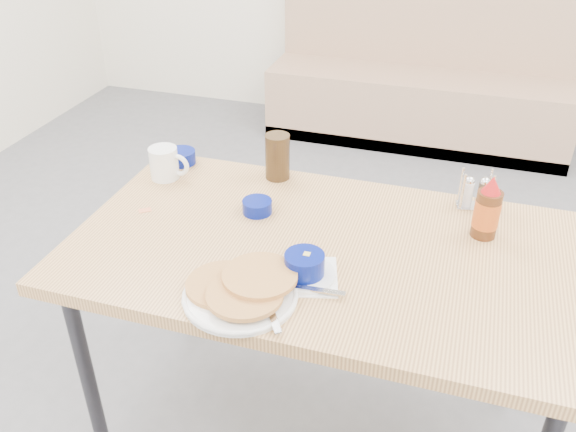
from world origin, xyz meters
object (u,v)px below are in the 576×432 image
(creamer_bowl, at_px, (181,157))
(condiment_caddy, at_px, (475,195))
(booth_bench, at_px, (420,85))
(syrup_bottle, at_px, (487,211))
(pancake_plate, at_px, (242,290))
(butter_bowl, at_px, (257,207))
(coffee_mug, at_px, (165,163))
(dining_table, at_px, (322,263))
(amber_tumbler, at_px, (277,157))
(grits_setting, at_px, (304,268))

(creamer_bowl, bearing_deg, condiment_caddy, 0.00)
(booth_bench, height_order, syrup_bottle, booth_bench)
(pancake_plate, relative_size, creamer_bowl, 2.85)
(butter_bowl, bearing_deg, condiment_caddy, 20.39)
(pancake_plate, distance_m, coffee_mug, 0.68)
(dining_table, relative_size, butter_bowl, 15.68)
(pancake_plate, relative_size, butter_bowl, 3.19)
(butter_bowl, distance_m, syrup_bottle, 0.66)
(booth_bench, height_order, condiment_caddy, booth_bench)
(coffee_mug, xyz_separation_m, creamer_bowl, (-0.00, 0.11, -0.03))
(dining_table, xyz_separation_m, amber_tumbler, (-0.24, 0.34, 0.14))
(creamer_bowl, distance_m, amber_tumbler, 0.36)
(butter_bowl, distance_m, amber_tumbler, 0.24)
(pancake_plate, distance_m, creamer_bowl, 0.77)
(condiment_caddy, bearing_deg, booth_bench, 88.28)
(grits_setting, bearing_deg, coffee_mug, 146.98)
(coffee_mug, xyz_separation_m, butter_bowl, (0.36, -0.12, -0.03))
(pancake_plate, xyz_separation_m, condiment_caddy, (0.52, 0.62, 0.02))
(booth_bench, relative_size, dining_table, 1.36)
(dining_table, xyz_separation_m, pancake_plate, (-0.13, -0.28, 0.08))
(pancake_plate, bearing_deg, dining_table, 64.15)
(creamer_bowl, height_order, condiment_caddy, condiment_caddy)
(grits_setting, bearing_deg, booth_bench, 89.82)
(coffee_mug, relative_size, creamer_bowl, 1.38)
(syrup_bottle, bearing_deg, booth_bench, 100.14)
(dining_table, bearing_deg, grits_setting, -93.20)
(amber_tumbler, relative_size, condiment_caddy, 1.27)
(booth_bench, xyz_separation_m, dining_table, (0.00, -2.53, 0.35))
(syrup_bottle, bearing_deg, coffee_mug, 177.65)
(booth_bench, distance_m, grits_setting, 2.72)
(pancake_plate, height_order, syrup_bottle, syrup_bottle)
(dining_table, bearing_deg, syrup_bottle, 23.75)
(dining_table, xyz_separation_m, coffee_mug, (-0.59, 0.23, 0.12))
(dining_table, relative_size, creamer_bowl, 14.01)
(grits_setting, distance_m, condiment_caddy, 0.63)
(grits_setting, bearing_deg, amber_tumbler, 115.46)
(booth_bench, relative_size, butter_bowl, 21.28)
(booth_bench, xyz_separation_m, creamer_bowl, (-0.60, -2.19, 0.43))
(coffee_mug, distance_m, condiment_caddy, 0.99)
(booth_bench, bearing_deg, dining_table, -90.00)
(booth_bench, xyz_separation_m, condiment_caddy, (0.39, -2.19, 0.45))
(grits_setting, height_order, butter_bowl, grits_setting)
(dining_table, relative_size, pancake_plate, 4.91)
(coffee_mug, bearing_deg, condiment_caddy, 6.60)
(pancake_plate, bearing_deg, creamer_bowl, 126.91)
(pancake_plate, xyz_separation_m, butter_bowl, (-0.10, 0.39, -0.00))
(booth_bench, xyz_separation_m, grits_setting, (-0.01, -2.69, 0.44))
(condiment_caddy, distance_m, syrup_bottle, 0.16)
(booth_bench, xyz_separation_m, coffee_mug, (-0.59, -2.31, 0.46))
(dining_table, xyz_separation_m, butter_bowl, (-0.23, 0.11, 0.08))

